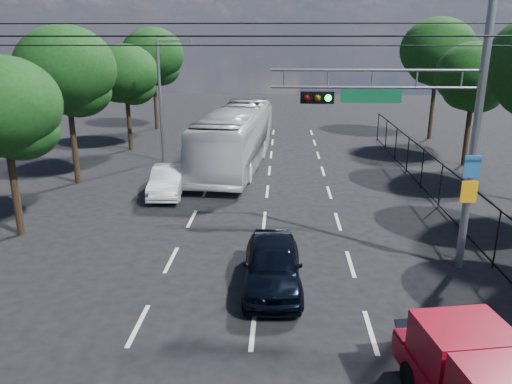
# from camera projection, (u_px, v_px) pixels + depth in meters

# --- Properties ---
(lane_markings) EXTENTS (6.12, 38.00, 0.01)m
(lane_markings) POSITION_uv_depth(u_px,v_px,m) (266.00, 204.00, 22.37)
(lane_markings) COLOR beige
(lane_markings) RESTS_ON ground
(signal_mast) EXTENTS (6.43, 0.39, 9.50)m
(signal_mast) POSITION_uv_depth(u_px,v_px,m) (438.00, 105.00, 14.82)
(signal_mast) COLOR slate
(signal_mast) RESTS_ON ground
(streetlight_left) EXTENTS (2.09, 0.22, 7.08)m
(streetlight_left) POSITION_uv_depth(u_px,v_px,m) (163.00, 95.00, 29.15)
(streetlight_left) COLOR slate
(streetlight_left) RESTS_ON ground
(utility_wires) EXTENTS (22.00, 5.04, 0.74)m
(utility_wires) POSITION_uv_depth(u_px,v_px,m) (262.00, 35.00, 15.30)
(utility_wires) COLOR black
(utility_wires) RESTS_ON ground
(fence_right) EXTENTS (0.06, 34.03, 2.00)m
(fence_right) POSITION_uv_depth(u_px,v_px,m) (454.00, 198.00, 19.94)
(fence_right) COLOR black
(fence_right) RESTS_ON ground
(tree_right_d) EXTENTS (4.32, 4.32, 7.02)m
(tree_right_d) POSITION_uv_depth(u_px,v_px,m) (474.00, 81.00, 28.01)
(tree_right_d) COLOR black
(tree_right_d) RESTS_ON ground
(tree_right_e) EXTENTS (5.28, 5.28, 8.58)m
(tree_right_e) POSITION_uv_depth(u_px,v_px,m) (438.00, 56.00, 35.32)
(tree_right_e) COLOR black
(tree_right_e) RESTS_ON ground
(tree_left_b) EXTENTS (4.08, 4.08, 6.63)m
(tree_left_b) POSITION_uv_depth(u_px,v_px,m) (5.00, 114.00, 17.68)
(tree_left_b) COLOR black
(tree_left_b) RESTS_ON ground
(tree_left_c) EXTENTS (4.80, 4.80, 7.80)m
(tree_left_c) POSITION_uv_depth(u_px,v_px,m) (67.00, 76.00, 24.14)
(tree_left_c) COLOR black
(tree_left_c) RESTS_ON ground
(tree_left_d) EXTENTS (4.20, 4.20, 6.83)m
(tree_left_d) POSITION_uv_depth(u_px,v_px,m) (126.00, 78.00, 31.95)
(tree_left_d) COLOR black
(tree_left_d) RESTS_ON ground
(tree_left_e) EXTENTS (4.92, 4.92, 7.99)m
(tree_left_e) POSITION_uv_depth(u_px,v_px,m) (153.00, 59.00, 39.36)
(tree_left_e) COLOR black
(tree_left_e) RESTS_ON ground
(navy_hatchback) EXTENTS (1.82, 4.31, 1.45)m
(navy_hatchback) POSITION_uv_depth(u_px,v_px,m) (272.00, 264.00, 14.80)
(navy_hatchback) COLOR black
(navy_hatchback) RESTS_ON ground
(white_bus) EXTENTS (3.93, 12.44, 3.41)m
(white_bus) POSITION_uv_depth(u_px,v_px,m) (235.00, 138.00, 28.35)
(white_bus) COLOR silver
(white_bus) RESTS_ON ground
(white_van) EXTENTS (1.71, 4.18, 1.35)m
(white_van) POSITION_uv_depth(u_px,v_px,m) (168.00, 181.00, 23.65)
(white_van) COLOR white
(white_van) RESTS_ON ground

